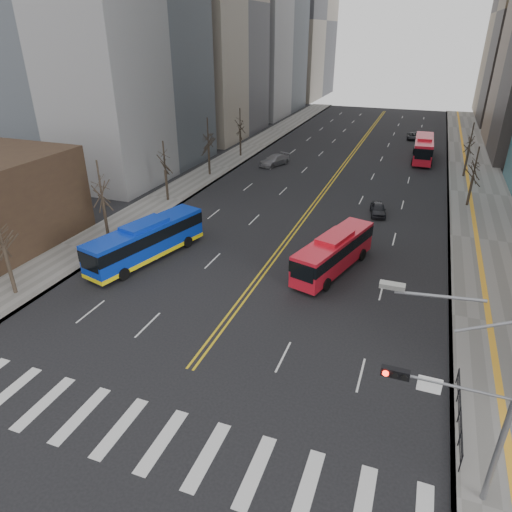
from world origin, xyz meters
TOP-DOWN VIEW (x-y plane):
  - ground at (0.00, 0.00)m, footprint 220.00×220.00m
  - sidewalk_right at (17.50, 45.00)m, footprint 7.00×130.00m
  - sidewalk_left at (-16.50, 45.00)m, footprint 5.00×130.00m
  - crosswalk at (0.00, 0.00)m, footprint 26.70×4.00m
  - centerline at (0.00, 55.00)m, footprint 0.55×100.00m
  - signal_mast at (13.77, 2.00)m, footprint 5.37×0.37m
  - pedestrian_railing at (14.30, 6.00)m, footprint 0.06×6.06m
  - street_trees at (-7.18, 34.55)m, footprint 35.20×47.20m
  - blue_bus at (-10.01, 16.46)m, footprint 5.20×11.67m
  - red_bus_near at (5.16, 19.87)m, footprint 4.89×10.06m
  - red_bus_far at (10.40, 59.43)m, footprint 2.99×11.10m
  - car_white at (-12.50, 20.77)m, footprint 3.16×4.79m
  - car_dark_mid at (7.03, 33.87)m, footprint 2.17×3.93m
  - car_silver at (-9.41, 48.85)m, footprint 3.91×5.56m
  - car_dark_far at (8.17, 74.14)m, footprint 2.12×4.15m

SIDE VIEW (x-z plane):
  - ground at x=0.00m, z-range 0.00..0.00m
  - crosswalk at x=0.00m, z-range 0.00..0.01m
  - centerline at x=0.00m, z-range 0.00..0.01m
  - sidewalk_right at x=17.50m, z-range 0.00..0.15m
  - sidewalk_left at x=-16.50m, z-range 0.00..0.15m
  - car_dark_far at x=8.17m, z-range 0.00..1.12m
  - car_dark_mid at x=7.03m, z-range 0.00..1.27m
  - car_white at x=-12.50m, z-range 0.00..1.49m
  - car_silver at x=-9.41m, z-range 0.00..1.50m
  - pedestrian_railing at x=14.30m, z-range 0.31..1.33m
  - blue_bus at x=-10.01m, z-range 0.08..3.42m
  - red_bus_near at x=5.16m, z-range 0.18..3.33m
  - red_bus_far at x=10.40m, z-range 0.20..3.70m
  - signal_mast at x=13.77m, z-range 0.16..9.55m
  - street_trees at x=-7.18m, z-range 1.07..8.67m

